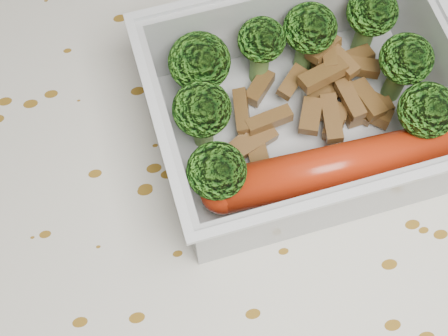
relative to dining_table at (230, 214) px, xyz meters
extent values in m
cube|color=brown|center=(0.00, 0.00, 0.06)|extent=(1.40, 0.90, 0.04)
cube|color=beige|center=(0.00, 0.00, 0.09)|extent=(1.46, 0.96, 0.01)
cube|color=silver|center=(0.05, 0.02, 0.09)|extent=(0.19, 0.15, 0.00)
cube|color=silver|center=(0.05, 0.08, 0.12)|extent=(0.18, 0.02, 0.06)
cube|color=silver|center=(0.06, -0.05, 0.12)|extent=(0.18, 0.02, 0.06)
cube|color=silver|center=(0.14, 0.02, 0.12)|extent=(0.01, 0.13, 0.06)
cube|color=silver|center=(-0.04, 0.01, 0.12)|extent=(0.01, 0.13, 0.06)
cube|color=silver|center=(0.06, -0.05, 0.15)|extent=(0.19, 0.02, 0.00)
cube|color=silver|center=(-0.04, 0.01, 0.15)|extent=(0.01, 0.14, 0.00)
cylinder|color=#608C3F|center=(-0.01, 0.05, 0.11)|extent=(0.01, 0.01, 0.03)
ellipsoid|color=#418D1E|center=(-0.01, 0.05, 0.13)|extent=(0.04, 0.04, 0.03)
cylinder|color=#608C3F|center=(0.03, 0.06, 0.11)|extent=(0.01, 0.01, 0.03)
ellipsoid|color=#418D1E|center=(0.03, 0.06, 0.14)|extent=(0.03, 0.03, 0.03)
cylinder|color=#608C3F|center=(0.06, 0.06, 0.11)|extent=(0.01, 0.01, 0.03)
ellipsoid|color=#418D1E|center=(0.06, 0.06, 0.13)|extent=(0.03, 0.03, 0.03)
cylinder|color=#608C3F|center=(0.11, 0.07, 0.11)|extent=(0.01, 0.01, 0.03)
ellipsoid|color=#418D1E|center=(0.11, 0.07, 0.13)|extent=(0.03, 0.03, 0.03)
cylinder|color=#608C3F|center=(-0.01, 0.02, 0.11)|extent=(0.01, 0.01, 0.03)
ellipsoid|color=#418D1E|center=(-0.01, 0.02, 0.13)|extent=(0.04, 0.04, 0.03)
cylinder|color=#608C3F|center=(0.11, 0.03, 0.11)|extent=(0.01, 0.01, 0.03)
ellipsoid|color=#418D1E|center=(0.11, 0.03, 0.13)|extent=(0.03, 0.03, 0.03)
cylinder|color=#608C3F|center=(-0.01, -0.02, 0.11)|extent=(0.01, 0.01, 0.03)
ellipsoid|color=#418D1E|center=(-0.01, -0.02, 0.13)|extent=(0.03, 0.03, 0.03)
cylinder|color=#608C3F|center=(0.12, -0.01, 0.11)|extent=(0.01, 0.01, 0.03)
ellipsoid|color=#418D1E|center=(0.12, -0.01, 0.13)|extent=(0.03, 0.03, 0.03)
cube|color=brown|center=(0.07, 0.02, 0.10)|extent=(0.03, 0.02, 0.01)
cube|color=brown|center=(0.03, 0.05, 0.10)|extent=(0.02, 0.03, 0.01)
cube|color=brown|center=(0.07, 0.04, 0.12)|extent=(0.03, 0.02, 0.01)
cube|color=brown|center=(0.08, 0.05, 0.10)|extent=(0.02, 0.03, 0.01)
cube|color=brown|center=(0.09, 0.04, 0.11)|extent=(0.03, 0.02, 0.01)
cube|color=brown|center=(0.01, 0.01, 0.10)|extent=(0.03, 0.02, 0.01)
cube|color=brown|center=(0.09, 0.05, 0.11)|extent=(0.03, 0.02, 0.01)
cube|color=brown|center=(0.09, 0.02, 0.11)|extent=(0.02, 0.03, 0.01)
cube|color=brown|center=(0.07, 0.03, 0.10)|extent=(0.03, 0.03, 0.01)
cube|color=brown|center=(0.05, 0.02, 0.11)|extent=(0.02, 0.03, 0.01)
cube|color=brown|center=(0.07, 0.01, 0.10)|extent=(0.02, 0.02, 0.01)
cube|color=brown|center=(0.10, 0.01, 0.10)|extent=(0.02, 0.02, 0.01)
cube|color=brown|center=(0.08, 0.06, 0.12)|extent=(0.01, 0.03, 0.01)
cube|color=brown|center=(0.05, 0.04, 0.11)|extent=(0.02, 0.02, 0.01)
cube|color=brown|center=(0.07, 0.04, 0.10)|extent=(0.02, 0.03, 0.01)
cube|color=brown|center=(0.02, 0.00, 0.10)|extent=(0.01, 0.03, 0.01)
cube|color=brown|center=(0.09, 0.01, 0.10)|extent=(0.03, 0.01, 0.01)
cube|color=brown|center=(0.07, 0.06, 0.12)|extent=(0.03, 0.02, 0.01)
cube|color=brown|center=(0.10, 0.02, 0.10)|extent=(0.02, 0.02, 0.01)
cube|color=brown|center=(0.02, 0.01, 0.10)|extent=(0.03, 0.02, 0.01)
cube|color=brown|center=(0.08, 0.05, 0.12)|extent=(0.02, 0.03, 0.01)
cube|color=brown|center=(0.01, 0.03, 0.11)|extent=(0.01, 0.03, 0.01)
cube|color=brown|center=(0.03, 0.02, 0.11)|extent=(0.03, 0.01, 0.01)
cube|color=brown|center=(0.07, 0.01, 0.11)|extent=(0.01, 0.03, 0.01)
cube|color=brown|center=(0.08, 0.02, 0.11)|extent=(0.01, 0.03, 0.01)
cube|color=brown|center=(0.07, 0.05, 0.10)|extent=(0.02, 0.03, 0.01)
cylinder|color=#AE270D|center=(0.06, -0.02, 0.11)|extent=(0.14, 0.03, 0.03)
sphere|color=#AE270D|center=(0.13, -0.02, 0.11)|extent=(0.03, 0.03, 0.03)
sphere|color=#AE270D|center=(-0.01, -0.02, 0.11)|extent=(0.03, 0.03, 0.03)
camera|label=1|loc=(-0.04, -0.15, 0.45)|focal=50.00mm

